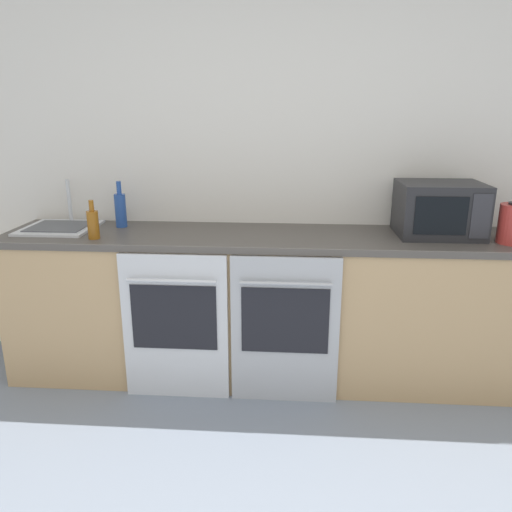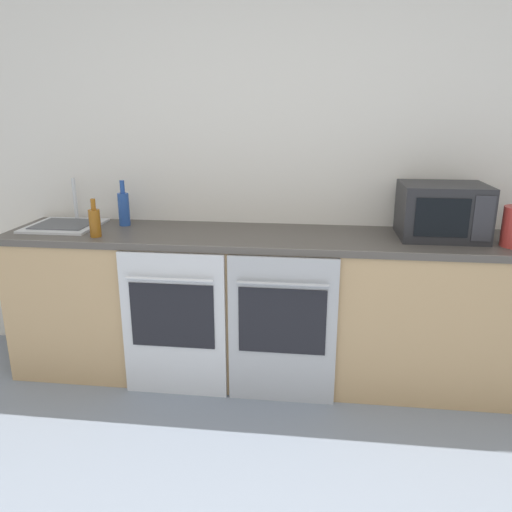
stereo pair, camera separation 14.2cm
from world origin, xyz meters
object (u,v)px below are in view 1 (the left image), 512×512
object	(u,v)px
bottle_blue	(121,209)
microwave	(439,209)
oven_left	(175,327)
oven_right	(285,330)
bottle_amber	(93,224)
sink	(60,226)

from	to	relation	value
bottle_blue	microwave	bearing A→B (deg)	-2.22
oven_left	bottle_blue	bearing A→B (deg)	133.80
oven_right	bottle_blue	size ratio (longest dim) A/B	3.03
microwave	bottle_amber	world-z (taller)	microwave
bottle_amber	oven_left	bearing A→B (deg)	-15.79
oven_right	sink	world-z (taller)	sink
oven_right	sink	distance (m)	1.54
sink	oven_left	bearing A→B (deg)	-24.65
oven_left	bottle_amber	xyz separation A→B (m)	(-0.48, 0.14, 0.56)
oven_left	sink	xyz separation A→B (m)	(-0.79, 0.36, 0.49)
microwave	oven_right	bearing A→B (deg)	-157.57
oven_left	oven_right	xyz separation A→B (m)	(0.63, 0.00, 0.00)
oven_right	microwave	bearing A→B (deg)	22.43
sink	oven_right	bearing A→B (deg)	-14.34
bottle_blue	sink	world-z (taller)	bottle_blue
oven_left	bottle_blue	distance (m)	0.85
bottle_blue	bottle_amber	size ratio (longest dim) A/B	1.29
bottle_amber	oven_right	bearing A→B (deg)	-7.01
microwave	bottle_amber	distance (m)	2.01
bottle_amber	microwave	bearing A→B (deg)	6.55
bottle_blue	sink	size ratio (longest dim) A/B	0.68
oven_right	oven_left	bearing A→B (deg)	180.00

